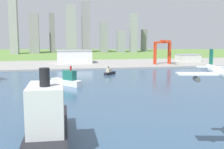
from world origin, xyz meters
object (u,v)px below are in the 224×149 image
cargo_ship (48,124)px  ferry_boat (67,80)px  warehouse_annex (188,58)px  port_crane_red (163,47)px  warehouse_main (74,57)px  airplane_landing (222,73)px  tugboat_small (110,72)px

cargo_ship → ferry_boat: bearing=84.9°
cargo_ship → warehouse_annex: cargo_ship is taller
ferry_boat → warehouse_annex: (226.75, 200.36, 3.20)m
port_crane_red → warehouse_main: bearing=161.0°
airplane_landing → port_crane_red: 371.11m
warehouse_annex → cargo_ship: bearing=-123.3°
tugboat_small → port_crane_red: 142.38m
airplane_landing → warehouse_annex: airplane_landing is taller
airplane_landing → warehouse_annex: (168.87, 395.36, -28.36)m
tugboat_small → warehouse_main: warehouse_main is taller
airplane_landing → ferry_boat: bearing=106.5°
port_crane_red → warehouse_annex: bearing=31.7°
tugboat_small → port_crane_red: (105.78, 90.83, 28.85)m
warehouse_main → cargo_ship: bearing=-95.1°
port_crane_red → warehouse_annex: size_ratio=1.06×
port_crane_red → cargo_ship: bearing=-118.4°
ferry_boat → cargo_ship: (-14.86, -168.03, 5.52)m
tugboat_small → warehouse_annex: warehouse_annex is taller
ferry_boat → port_crane_red: 230.42m
warehouse_main → port_crane_red: bearing=-19.0°
airplane_landing → tugboat_small: airplane_landing is taller
warehouse_annex → ferry_boat: bearing=-138.5°
warehouse_main → warehouse_annex: bearing=-2.8°
tugboat_small → warehouse_annex: bearing=37.5°
warehouse_main → warehouse_annex: size_ratio=1.46×
airplane_landing → port_crane_red: bearing=73.6°
cargo_ship → warehouse_main: (34.03, 378.54, 2.10)m
ferry_boat → port_crane_red: (162.83, 160.92, 26.17)m
ferry_boat → tugboat_small: size_ratio=1.88×
tugboat_small → warehouse_annex: (169.71, 130.27, 5.88)m
cargo_ship → warehouse_main: size_ratio=1.24×
airplane_landing → warehouse_main: size_ratio=0.67×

